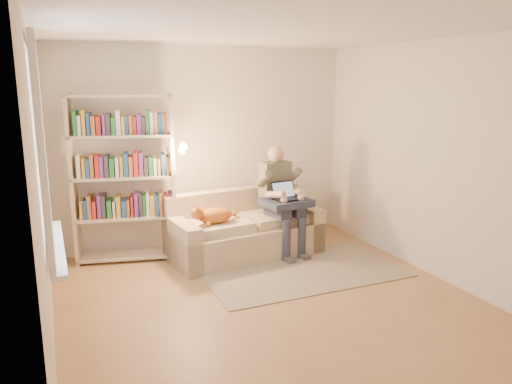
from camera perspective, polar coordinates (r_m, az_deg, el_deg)
name	(u,v)px	position (r m, az deg, el deg)	size (l,w,h in m)	color
floor	(275,307)	(5.00, 2.15, -12.97)	(4.50, 4.50, 0.00)	#987145
ceiling	(277,28)	(4.54, 2.44, 18.18)	(4.00, 4.50, 0.02)	white
wall_left	(40,195)	(4.17, -23.43, -0.31)	(0.02, 4.50, 2.60)	silver
wall_right	(444,163)	(5.73, 20.72, 3.16)	(0.02, 4.50, 2.60)	silver
wall_back	(204,147)	(6.67, -6.00, 5.12)	(4.00, 0.02, 2.60)	silver
wall_front	(462,251)	(2.79, 22.48, -6.21)	(4.00, 0.02, 2.60)	silver
window	(47,180)	(4.35, -22.82, 1.26)	(0.12, 1.52, 1.69)	white
sofa	(244,232)	(6.31, -1.41, -4.64)	(1.96, 1.06, 0.80)	#C1AD89
person	(280,194)	(6.28, 2.81, -0.23)	(0.44, 0.64, 1.36)	#6C6F59
cat	(215,215)	(5.92, -4.76, -2.63)	(0.63, 0.27, 0.23)	orange
blanket	(284,203)	(6.18, 3.24, -1.22)	(0.57, 0.46, 0.08)	#262D43
laptop	(284,195)	(6.17, 3.19, -0.33)	(0.35, 0.31, 0.27)	black
bookshelf	(124,170)	(6.12, -14.86, 2.39)	(1.33, 0.63, 2.02)	#C5B395
rug	(301,270)	(5.89, 5.14, -8.91)	(2.28, 1.34, 0.01)	gray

